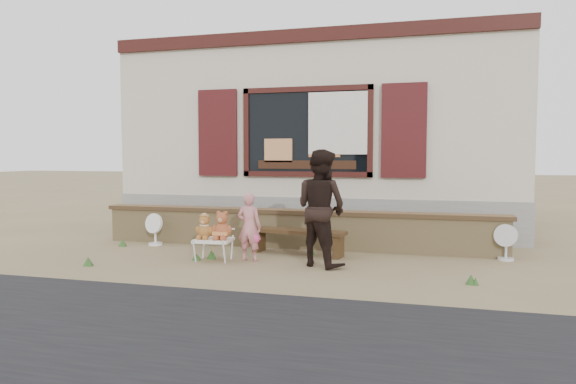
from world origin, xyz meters
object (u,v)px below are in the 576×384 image
(adult, at_px, (321,208))
(bench, at_px, (297,236))
(teddy_bear_left, at_px, (205,226))
(child, at_px, (249,227))
(teddy_bear_right, at_px, (222,225))
(folding_chair, at_px, (214,241))

(adult, bearing_deg, bench, -24.97)
(teddy_bear_left, distance_m, child, 0.69)
(bench, relative_size, teddy_bear_left, 4.27)
(teddy_bear_left, relative_size, child, 0.36)
(teddy_bear_left, distance_m, teddy_bear_right, 0.28)
(bench, xyz_separation_m, teddy_bear_left, (-1.26, -0.81, 0.23))
(teddy_bear_left, distance_m, adult, 1.82)
(folding_chair, xyz_separation_m, teddy_bear_right, (0.14, 0.01, 0.25))
(teddy_bear_left, xyz_separation_m, teddy_bear_right, (0.28, 0.03, 0.03))
(folding_chair, bearing_deg, bench, 29.90)
(folding_chair, xyz_separation_m, adult, (1.65, 0.07, 0.54))
(bench, relative_size, teddy_bear_right, 3.71)
(bench, relative_size, child, 1.56)
(teddy_bear_left, height_order, teddy_bear_right, teddy_bear_right)
(teddy_bear_right, bearing_deg, teddy_bear_left, 180.00)
(folding_chair, relative_size, teddy_bear_right, 1.34)
(folding_chair, distance_m, child, 0.59)
(bench, relative_size, folding_chair, 2.78)
(child, bearing_deg, folding_chair, 16.51)
(child, bearing_deg, teddy_bear_right, 19.43)
(teddy_bear_left, xyz_separation_m, adult, (1.79, 0.08, 0.32))
(bench, relative_size, adult, 0.96)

